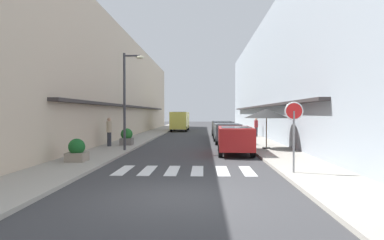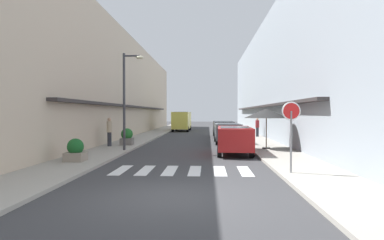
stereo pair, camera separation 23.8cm
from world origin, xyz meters
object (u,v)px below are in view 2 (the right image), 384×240
object	(u,v)px
parked_car_near	(234,137)
street_lamp	(127,91)
parked_car_far	(223,127)
parked_car_mid	(227,131)
planter_corner	(75,151)
cafe_umbrella	(266,113)
round_street_sign	(291,118)
planter_midblock	(127,137)
pedestrian_walking_near	(109,131)
pedestrian_walking_far	(257,127)
delivery_van	(182,120)

from	to	relation	value
parked_car_near	street_lamp	world-z (taller)	street_lamp
parked_car_far	parked_car_mid	bearing A→B (deg)	-90.00
planter_corner	cafe_umbrella	bearing A→B (deg)	30.75
round_street_sign	planter_midblock	size ratio (longest dim) A/B	2.27
parked_car_near	parked_car_mid	distance (m)	6.38
parked_car_far	street_lamp	xyz separation A→B (m)	(-5.95, -11.78, 2.52)
parked_car_far	street_lamp	distance (m)	13.44
pedestrian_walking_near	planter_corner	bearing A→B (deg)	80.47
round_street_sign	street_lamp	world-z (taller)	street_lamp
parked_car_mid	parked_car_far	world-z (taller)	same
parked_car_near	pedestrian_walking_far	xyz separation A→B (m)	(3.01, 11.81, 0.08)
planter_midblock	pedestrian_walking_far	bearing A→B (deg)	39.80
parked_car_mid	round_street_sign	size ratio (longest dim) A/B	1.73
parked_car_mid	pedestrian_walking_far	bearing A→B (deg)	61.02
street_lamp	pedestrian_walking_near	distance (m)	3.57
round_street_sign	pedestrian_walking_far	xyz separation A→B (m)	(1.53, 17.79, -1.02)
parked_car_near	round_street_sign	distance (m)	6.26
parked_car_far	delivery_van	bearing A→B (deg)	114.35
parked_car_near	street_lamp	distance (m)	6.50
pedestrian_walking_near	pedestrian_walking_far	xyz separation A→B (m)	(10.63, 9.03, -0.08)
cafe_umbrella	parked_car_near	bearing A→B (deg)	-137.34
pedestrian_walking_far	delivery_van	bearing A→B (deg)	12.29
cafe_umbrella	pedestrian_walking_far	distance (m)	10.07
round_street_sign	street_lamp	xyz separation A→B (m)	(-7.43, 6.68, 1.43)
delivery_van	round_street_sign	distance (m)	29.35
parked_car_near	cafe_umbrella	xyz separation A→B (m)	(2.02, 1.86, 1.26)
planter_corner	planter_midblock	size ratio (longest dim) A/B	0.90
parked_car_far	parked_car_near	bearing A→B (deg)	-90.00
delivery_van	planter_corner	world-z (taller)	delivery_van
parked_car_mid	pedestrian_walking_near	bearing A→B (deg)	-154.74
parked_car_far	cafe_umbrella	bearing A→B (deg)	-79.24
cafe_umbrella	planter_corner	xyz separation A→B (m)	(-9.19, -5.47, -1.62)
street_lamp	pedestrian_walking_near	bearing A→B (deg)	128.76
pedestrian_walking_near	parked_car_mid	bearing A→B (deg)	-168.33
round_street_sign	pedestrian_walking_far	world-z (taller)	round_street_sign
delivery_van	planter_midblock	world-z (taller)	delivery_van
planter_corner	pedestrian_walking_near	size ratio (longest dim) A/B	0.54
parked_car_near	pedestrian_walking_near	xyz separation A→B (m)	(-7.63, 2.78, 0.16)
parked_car_near	pedestrian_walking_far	world-z (taller)	pedestrian_walking_far
parked_car_near	planter_midblock	world-z (taller)	parked_car_near
planter_midblock	cafe_umbrella	bearing A→B (deg)	-11.82
delivery_van	parked_car_far	bearing A→B (deg)	-65.65
parked_car_near	pedestrian_walking_far	size ratio (longest dim) A/B	2.49
planter_midblock	pedestrian_walking_near	distance (m)	1.35
street_lamp	pedestrian_walking_near	xyz separation A→B (m)	(-1.68, 2.09, -2.37)
delivery_van	pedestrian_walking_far	world-z (taller)	delivery_van
pedestrian_walking_far	parked_car_far	bearing A→B (deg)	54.68
street_lamp	round_street_sign	bearing A→B (deg)	-41.95
planter_corner	pedestrian_walking_near	distance (m)	6.43
planter_midblock	parked_car_near	bearing A→B (deg)	-28.74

